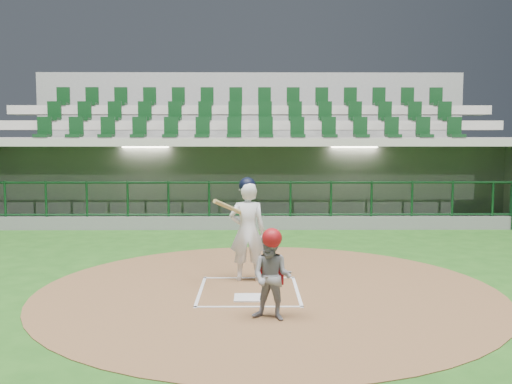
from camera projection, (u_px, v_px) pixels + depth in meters
ground at (249, 287)px, 9.15m from camera, size 120.00×120.00×0.00m
dirt_circle at (268, 290)px, 8.95m from camera, size 7.20×7.20×0.01m
home_plate at (249, 298)px, 8.45m from camera, size 0.43×0.43×0.02m
batter_box_chalk at (249, 291)px, 8.85m from camera, size 1.55×1.80×0.01m
dugout_structure at (253, 187)px, 16.84m from camera, size 16.40×3.70×3.00m
seating_deck at (250, 167)px, 19.88m from camera, size 17.00×6.72×5.15m
batter at (247, 229)px, 9.49m from camera, size 0.85×0.85×1.73m
catcher at (272, 275)px, 7.40m from camera, size 0.66×0.58×1.21m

